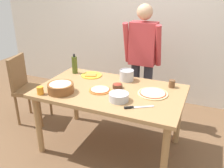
# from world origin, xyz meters

# --- Properties ---
(ground) EXTENTS (8.00, 8.00, 0.00)m
(ground) POSITION_xyz_m (0.00, 0.00, 0.00)
(ground) COLOR brown
(wall_back) EXTENTS (5.60, 0.10, 2.60)m
(wall_back) POSITION_xyz_m (0.00, 1.60, 1.30)
(wall_back) COLOR silver
(wall_back) RESTS_ON ground
(dining_table) EXTENTS (1.60, 0.96, 0.76)m
(dining_table) POSITION_xyz_m (0.00, 0.00, 0.67)
(dining_table) COLOR #A37A4C
(dining_table) RESTS_ON ground
(person_cook) EXTENTS (0.49, 0.25, 1.62)m
(person_cook) POSITION_xyz_m (0.14, 0.76, 0.94)
(person_cook) COLOR #2D2D38
(person_cook) RESTS_ON ground
(chair_wooden_left) EXTENTS (0.48, 0.48, 0.95)m
(chair_wooden_left) POSITION_xyz_m (-1.32, 0.13, 0.54)
(chair_wooden_left) COLOR brown
(chair_wooden_left) RESTS_ON ground
(pizza_raw_on_board) EXTENTS (0.32, 0.32, 0.02)m
(pizza_raw_on_board) POSITION_xyz_m (0.46, 0.07, 0.77)
(pizza_raw_on_board) COLOR beige
(pizza_raw_on_board) RESTS_ON dining_table
(pizza_cooked_on_tray) EXTENTS (0.24, 0.24, 0.02)m
(pizza_cooked_on_tray) POSITION_xyz_m (-0.09, -0.06, 0.77)
(pizza_cooked_on_tray) COLOR #C67A33
(pizza_cooked_on_tray) RESTS_ON dining_table
(plate_with_slice) EXTENTS (0.26, 0.26, 0.02)m
(plate_with_slice) POSITION_xyz_m (-0.39, 0.30, 0.77)
(plate_with_slice) COLOR gold
(plate_with_slice) RESTS_ON dining_table
(popcorn_bowl) EXTENTS (0.28, 0.28, 0.11)m
(popcorn_bowl) POSITION_xyz_m (-0.46, -0.27, 0.82)
(popcorn_bowl) COLOR brown
(popcorn_bowl) RESTS_ON dining_table
(mixing_bowl_steel) EXTENTS (0.20, 0.20, 0.08)m
(mixing_bowl_steel) POSITION_xyz_m (0.18, -0.21, 0.80)
(mixing_bowl_steel) COLOR #B7B7BC
(mixing_bowl_steel) RESTS_ON dining_table
(small_sauce_bowl) EXTENTS (0.11, 0.11, 0.06)m
(small_sauce_bowl) POSITION_xyz_m (0.05, 0.08, 0.79)
(small_sauce_bowl) COLOR #4C2D1E
(small_sauce_bowl) RESTS_ON dining_table
(olive_oil_bottle) EXTENTS (0.07, 0.07, 0.26)m
(olive_oil_bottle) POSITION_xyz_m (-0.64, 0.31, 0.87)
(olive_oil_bottle) COLOR #47561E
(olive_oil_bottle) RESTS_ON dining_table
(steel_pot) EXTENTS (0.17, 0.17, 0.13)m
(steel_pot) POSITION_xyz_m (0.07, 0.34, 0.83)
(steel_pot) COLOR #B7B7BC
(steel_pot) RESTS_ON dining_table
(cup_orange) EXTENTS (0.07, 0.07, 0.08)m
(cup_orange) POSITION_xyz_m (-0.64, -0.39, 0.80)
(cup_orange) COLOR orange
(cup_orange) RESTS_ON dining_table
(cup_small_brown) EXTENTS (0.07, 0.07, 0.08)m
(cup_small_brown) POSITION_xyz_m (0.61, 0.34, 0.80)
(cup_small_brown) COLOR brown
(cup_small_brown) RESTS_ON dining_table
(chef_knife) EXTENTS (0.26, 0.18, 0.02)m
(chef_knife) POSITION_xyz_m (0.38, -0.29, 0.77)
(chef_knife) COLOR silver
(chef_knife) RESTS_ON dining_table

